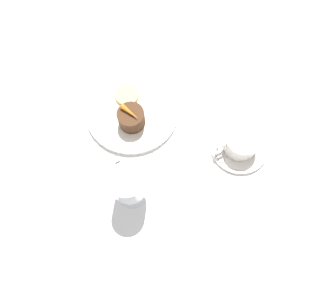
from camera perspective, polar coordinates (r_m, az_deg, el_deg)
ground_plane at (r=0.87m, az=-5.09°, el=4.36°), size 3.00×3.00×0.00m
dinner_plate at (r=0.87m, az=-6.24°, el=5.74°), size 0.24×0.24×0.01m
saucer at (r=0.85m, az=12.28°, el=-0.41°), size 0.15×0.15×0.01m
coffee_cup at (r=0.82m, az=12.62°, el=0.31°), size 0.11×0.08×0.05m
spoon at (r=0.83m, az=9.40°, el=-0.80°), size 0.05×0.10×0.00m
wine_glass at (r=0.72m, az=-6.93°, el=-6.99°), size 0.08×0.08×0.13m
fork at (r=0.88m, az=5.15°, el=6.38°), size 0.06×0.19×0.01m
dessert_cake at (r=0.83m, az=-6.41°, el=4.53°), size 0.07×0.07×0.05m
carrot_garnish at (r=0.80m, az=-6.64°, el=5.50°), size 0.04×0.05×0.01m
pineapple_slice at (r=0.89m, az=-7.15°, el=8.49°), size 0.06×0.06×0.01m
chocolate_truffle at (r=0.82m, az=-8.54°, el=-3.69°), size 0.02×0.02×0.02m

